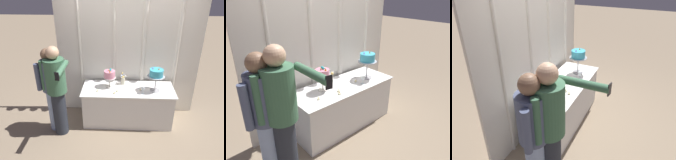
# 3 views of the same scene
# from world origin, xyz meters

# --- Properties ---
(ground_plane) EXTENTS (24.00, 24.00, 0.00)m
(ground_plane) POSITION_xyz_m (0.00, 0.00, 0.00)
(ground_plane) COLOR gray
(draped_curtain) EXTENTS (2.72, 0.17, 2.74)m
(draped_curtain) POSITION_xyz_m (0.01, 0.51, 1.48)
(draped_curtain) COLOR white
(draped_curtain) RESTS_ON ground_plane
(cake_table) EXTENTS (1.70, 0.66, 0.72)m
(cake_table) POSITION_xyz_m (0.00, 0.10, 0.36)
(cake_table) COLOR white
(cake_table) RESTS_ON ground_plane
(cake_display_nearleft) EXTENTS (0.23, 0.23, 0.37)m
(cake_display_nearleft) POSITION_xyz_m (-0.34, 0.16, 0.97)
(cake_display_nearleft) COLOR silver
(cake_display_nearleft) RESTS_ON cake_table
(cake_display_nearright) EXTENTS (0.31, 0.31, 0.46)m
(cake_display_nearright) POSITION_xyz_m (0.48, 0.05, 1.05)
(cake_display_nearright) COLOR #B2B2B7
(cake_display_nearright) RESTS_ON cake_table
(wine_glass) EXTENTS (0.06, 0.06, 0.15)m
(wine_glass) POSITION_xyz_m (0.26, -0.07, 0.83)
(wine_glass) COLOR silver
(wine_glass) RESTS_ON cake_table
(flower_vase) EXTENTS (0.11, 0.12, 0.22)m
(flower_vase) POSITION_xyz_m (-0.09, 0.29, 0.82)
(flower_vase) COLOR beige
(flower_vase) RESTS_ON cake_table
(tealight_far_left) EXTENTS (0.04, 0.04, 0.04)m
(tealight_far_left) POSITION_xyz_m (-0.56, -0.02, 0.74)
(tealight_far_left) COLOR beige
(tealight_far_left) RESTS_ON cake_table
(tealight_near_left) EXTENTS (0.05, 0.05, 0.04)m
(tealight_near_left) POSITION_xyz_m (-0.25, -0.10, 0.74)
(tealight_near_left) COLOR beige
(tealight_near_left) RESTS_ON cake_table
(tealight_near_right) EXTENTS (0.05, 0.05, 0.04)m
(tealight_near_right) POSITION_xyz_m (-0.20, -0.02, 0.74)
(tealight_near_right) COLOR beige
(tealight_near_right) RESTS_ON cake_table
(tealight_far_right) EXTENTS (0.04, 0.04, 0.04)m
(tealight_far_right) POSITION_xyz_m (0.22, 0.04, 0.74)
(tealight_far_right) COLOR beige
(tealight_far_right) RESTS_ON cake_table
(guest_man_pink_jacket) EXTENTS (0.45, 0.38, 1.57)m
(guest_man_pink_jacket) POSITION_xyz_m (-1.34, -0.17, 0.87)
(guest_man_pink_jacket) COLOR #93ADD6
(guest_man_pink_jacket) RESTS_ON ground_plane
(guest_girl_blue_dress) EXTENTS (0.50, 0.72, 1.65)m
(guest_girl_blue_dress) POSITION_xyz_m (-1.20, -0.30, 0.91)
(guest_girl_blue_dress) COLOR #282D38
(guest_girl_blue_dress) RESTS_ON ground_plane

